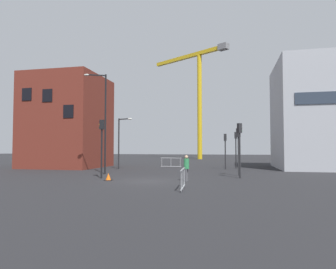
% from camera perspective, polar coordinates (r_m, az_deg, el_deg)
% --- Properties ---
extents(ground, '(160.00, 160.00, 0.00)m').
position_cam_1_polar(ground, '(19.97, -3.83, -8.83)').
color(ground, black).
extents(brick_building, '(7.91, 7.83, 10.23)m').
position_cam_1_polar(brick_building, '(35.72, -18.56, 2.29)').
color(brick_building, maroon).
rests_on(brick_building, ground).
extents(construction_crane, '(15.96, 10.27, 21.27)m').
position_cam_1_polar(construction_crane, '(59.70, 5.68, 9.22)').
color(construction_crane, gold).
rests_on(construction_crane, ground).
extents(streetlamp_tall, '(1.73, 0.83, 8.39)m').
position_cam_1_polar(streetlamp_tall, '(25.70, -12.29, 3.51)').
color(streetlamp_tall, black).
rests_on(streetlamp_tall, ground).
extents(streetlamp_short, '(1.67, 0.70, 5.23)m').
position_cam_1_polar(streetlamp_short, '(31.17, -9.00, -0.64)').
color(streetlamp_short, '#232326').
rests_on(streetlamp_short, ground).
extents(traffic_light_verge, '(0.39, 0.35, 3.96)m').
position_cam_1_polar(traffic_light_verge, '(22.21, 13.52, -1.25)').
color(traffic_light_verge, '#232326').
rests_on(traffic_light_verge, ground).
extents(traffic_light_median, '(0.38, 0.26, 4.21)m').
position_cam_1_polar(traffic_light_median, '(22.01, -12.54, -0.87)').
color(traffic_light_median, black).
rests_on(traffic_light_median, ground).
extents(traffic_light_crosswalk, '(0.27, 0.38, 3.61)m').
position_cam_1_polar(traffic_light_crosswalk, '(30.90, 10.87, -2.03)').
color(traffic_light_crosswalk, '#232326').
rests_on(traffic_light_crosswalk, ground).
extents(traffic_light_near, '(0.36, 0.38, 3.72)m').
position_cam_1_polar(traffic_light_near, '(24.10, 13.29, -1.70)').
color(traffic_light_near, '#2D2D30').
rests_on(traffic_light_near, ground).
extents(traffic_light_corner, '(0.29, 0.39, 3.86)m').
position_cam_1_polar(traffic_light_corner, '(32.47, 12.82, -1.76)').
color(traffic_light_corner, '#232326').
rests_on(traffic_light_corner, ground).
extents(pedestrian_walking, '(0.34, 0.34, 1.69)m').
position_cam_1_polar(pedestrian_walking, '(19.77, 3.54, -6.04)').
color(pedestrian_walking, '#4C4C51').
rests_on(pedestrian_walking, ground).
extents(safety_barrier_mid_span, '(2.37, 0.09, 1.08)m').
position_cam_1_polar(safety_barrier_mid_span, '(33.80, 0.57, -5.31)').
color(safety_barrier_mid_span, '#B2B5BA').
rests_on(safety_barrier_mid_span, ground).
extents(safety_barrier_left_run, '(0.24, 2.23, 1.08)m').
position_cam_1_polar(safety_barrier_left_run, '(15.90, 2.86, -8.40)').
color(safety_barrier_left_run, '#9EA0A5').
rests_on(safety_barrier_left_run, ground).
extents(traffic_cone_on_verge, '(0.49, 0.49, 0.49)m').
position_cam_1_polar(traffic_cone_on_verge, '(20.64, -11.31, -7.96)').
color(traffic_cone_on_verge, black).
rests_on(traffic_cone_on_verge, ground).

